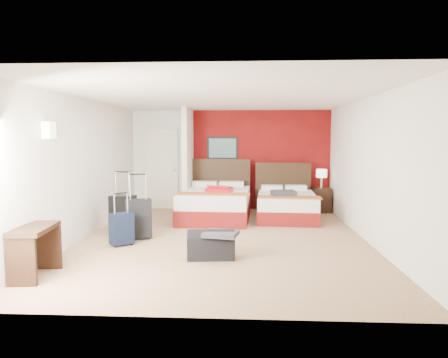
# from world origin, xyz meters

# --- Properties ---
(ground) EXTENTS (6.50, 6.50, 0.00)m
(ground) POSITION_xyz_m (0.00, 0.00, 0.00)
(ground) COLOR tan
(ground) RESTS_ON ground
(room_walls) EXTENTS (5.02, 6.52, 2.50)m
(room_walls) POSITION_xyz_m (-1.40, 1.42, 1.26)
(room_walls) COLOR white
(room_walls) RESTS_ON ground
(red_accent_panel) EXTENTS (3.50, 0.04, 2.50)m
(red_accent_panel) POSITION_xyz_m (0.75, 3.23, 1.25)
(red_accent_panel) COLOR maroon
(red_accent_panel) RESTS_ON ground
(partition_wall) EXTENTS (0.12, 1.20, 2.50)m
(partition_wall) POSITION_xyz_m (-1.00, 2.61, 1.25)
(partition_wall) COLOR silver
(partition_wall) RESTS_ON ground
(entry_door) EXTENTS (0.82, 0.06, 2.05)m
(entry_door) POSITION_xyz_m (-1.75, 3.20, 1.02)
(entry_door) COLOR silver
(entry_door) RESTS_ON ground
(bed_left) EXTENTS (1.57, 2.18, 0.63)m
(bed_left) POSITION_xyz_m (-0.28, 1.87, 0.32)
(bed_left) COLOR white
(bed_left) RESTS_ON ground
(bed_right) EXTENTS (1.39, 1.91, 0.55)m
(bed_right) POSITION_xyz_m (1.31, 1.97, 0.28)
(bed_right) COLOR white
(bed_right) RESTS_ON ground
(red_suitcase_open) EXTENTS (0.72, 0.85, 0.09)m
(red_suitcase_open) POSITION_xyz_m (-0.18, 1.77, 0.68)
(red_suitcase_open) COLOR red
(red_suitcase_open) RESTS_ON bed_left
(jacket_bundle) EXTENTS (0.55, 0.47, 0.12)m
(jacket_bundle) POSITION_xyz_m (1.21, 1.67, 0.61)
(jacket_bundle) COLOR #393A3F
(jacket_bundle) RESTS_ON bed_right
(nightstand) EXTENTS (0.46, 0.46, 0.60)m
(nightstand) POSITION_xyz_m (2.23, 2.85, 0.30)
(nightstand) COLOR black
(nightstand) RESTS_ON ground
(table_lamp) EXTENTS (0.28, 0.28, 0.45)m
(table_lamp) POSITION_xyz_m (2.23, 2.85, 0.82)
(table_lamp) COLOR white
(table_lamp) RESTS_ON nightstand
(suitcase_black) EXTENTS (0.50, 0.35, 0.68)m
(suitcase_black) POSITION_xyz_m (-1.94, 0.42, 0.34)
(suitcase_black) COLOR black
(suitcase_black) RESTS_ON ground
(suitcase_charcoal) EXTENTS (0.52, 0.40, 0.68)m
(suitcase_charcoal) POSITION_xyz_m (-1.51, -0.05, 0.34)
(suitcase_charcoal) COLOR black
(suitcase_charcoal) RESTS_ON ground
(suitcase_navy) EXTENTS (0.43, 0.41, 0.52)m
(suitcase_navy) POSITION_xyz_m (-1.68, -0.53, 0.26)
(suitcase_navy) COLOR black
(suitcase_navy) RESTS_ON ground
(duffel_bag) EXTENTS (0.73, 0.44, 0.35)m
(duffel_bag) POSITION_xyz_m (-0.12, -1.18, 0.18)
(duffel_bag) COLOR black
(duffel_bag) RESTS_ON ground
(jacket_draped) EXTENTS (0.56, 0.50, 0.07)m
(jacket_draped) POSITION_xyz_m (0.03, -1.23, 0.39)
(jacket_draped) COLOR #3D3E43
(jacket_draped) RESTS_ON duffel_bag
(desk) EXTENTS (0.47, 0.83, 0.66)m
(desk) POSITION_xyz_m (-2.31, -2.15, 0.33)
(desk) COLOR black
(desk) RESTS_ON ground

